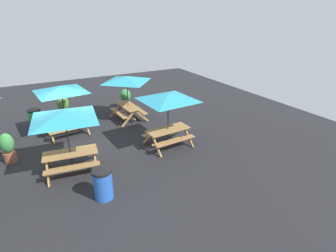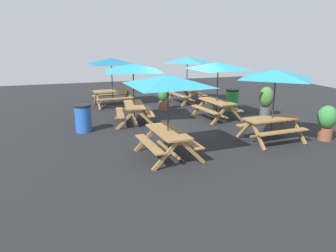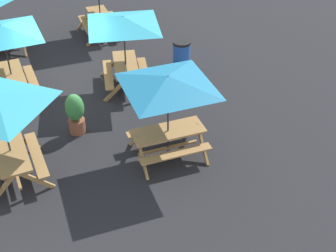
# 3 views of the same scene
# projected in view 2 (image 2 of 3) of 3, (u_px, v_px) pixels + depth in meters

# --- Properties ---
(ground_plane) EXTENTS (25.29, 25.29, 0.00)m
(ground_plane) POSITION_uv_depth(u_px,v_px,m) (179.00, 121.00, 13.10)
(ground_plane) COLOR #232326
(ground_plane) RESTS_ON ground
(picnic_table_0) EXTENTS (2.82, 2.82, 2.34)m
(picnic_table_0) POSITION_uv_depth(u_px,v_px,m) (111.00, 65.00, 15.42)
(picnic_table_0) COLOR #A87A44
(picnic_table_0) RESTS_ON ground
(picnic_table_1) EXTENTS (2.26, 2.26, 2.34)m
(picnic_table_1) POSITION_uv_depth(u_px,v_px,m) (187.00, 63.00, 16.26)
(picnic_table_1) COLOR #A87A44
(picnic_table_1) RESTS_ON ground
(picnic_table_2) EXTENTS (2.82, 2.82, 2.34)m
(picnic_table_2) POSITION_uv_depth(u_px,v_px,m) (168.00, 87.00, 8.68)
(picnic_table_2) COLOR #A87A44
(picnic_table_2) RESTS_ON ground
(picnic_table_3) EXTENTS (2.81, 2.81, 2.34)m
(picnic_table_3) POSITION_uv_depth(u_px,v_px,m) (133.00, 72.00, 12.24)
(picnic_table_3) COLOR #A87A44
(picnic_table_3) RESTS_ON ground
(picnic_table_4) EXTENTS (2.13, 2.13, 2.34)m
(picnic_table_4) POSITION_uv_depth(u_px,v_px,m) (276.00, 79.00, 10.12)
(picnic_table_4) COLOR #A87A44
(picnic_table_4) RESTS_ON ground
(picnic_table_5) EXTENTS (2.81, 2.81, 2.34)m
(picnic_table_5) POSITION_uv_depth(u_px,v_px,m) (218.00, 70.00, 12.90)
(picnic_table_5) COLOR #A87A44
(picnic_table_5) RESTS_ON ground
(trash_bin_blue) EXTENTS (0.59, 0.59, 0.98)m
(trash_bin_blue) POSITION_uv_depth(u_px,v_px,m) (83.00, 118.00, 11.52)
(trash_bin_blue) COLOR blue
(trash_bin_blue) RESTS_ON ground
(trash_bin_green) EXTENTS (0.59, 0.59, 0.98)m
(trash_bin_green) POSITION_uv_depth(u_px,v_px,m) (232.00, 100.00, 14.80)
(trash_bin_green) COLOR green
(trash_bin_green) RESTS_ON ground
(potted_plant_0) EXTENTS (0.60, 0.60, 1.26)m
(potted_plant_0) POSITION_uv_depth(u_px,v_px,m) (266.00, 100.00, 13.70)
(potted_plant_0) COLOR #59595B
(potted_plant_0) RESTS_ON ground
(potted_plant_1) EXTENTS (0.61, 0.61, 1.14)m
(potted_plant_1) POSITION_uv_depth(u_px,v_px,m) (327.00, 121.00, 10.55)
(potted_plant_1) COLOR #935138
(potted_plant_1) RESTS_ON ground
(potted_plant_2) EXTENTS (0.49, 0.49, 1.17)m
(potted_plant_2) POSITION_uv_depth(u_px,v_px,m) (163.00, 97.00, 14.92)
(potted_plant_2) COLOR #935138
(potted_plant_2) RESTS_ON ground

